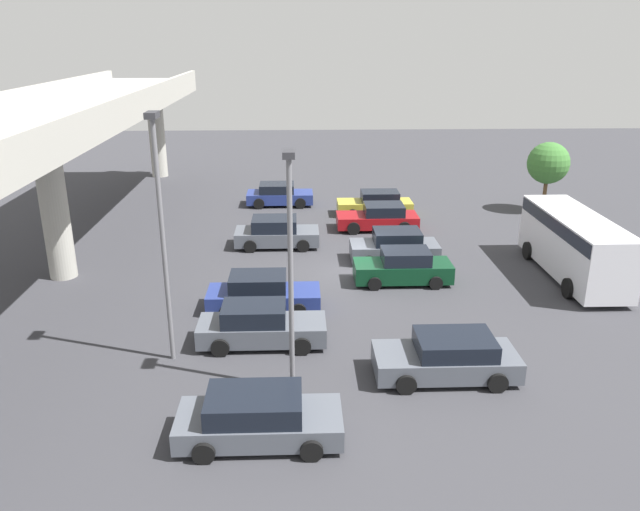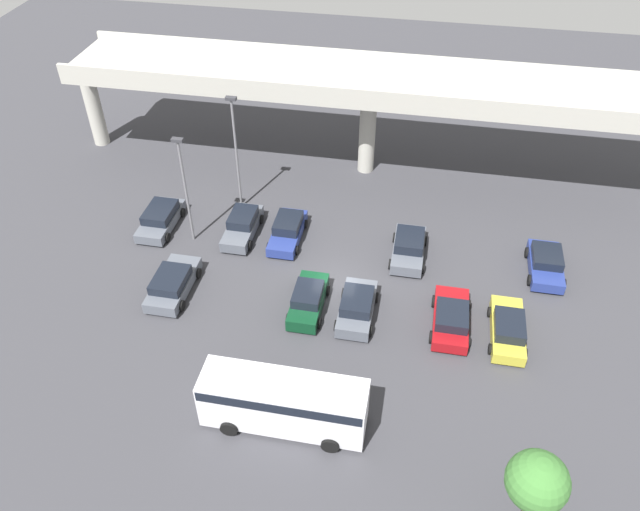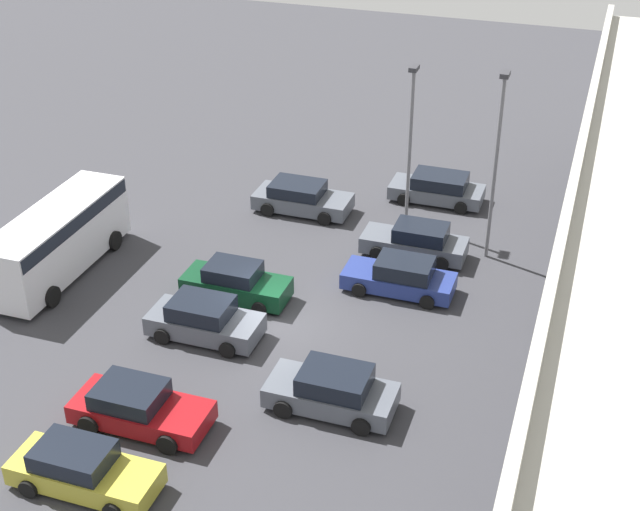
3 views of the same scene
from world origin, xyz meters
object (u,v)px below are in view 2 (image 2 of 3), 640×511
object	(u,v)px
lamp_post_near_aisle	(236,146)
tree_front_left	(537,482)
parked_car_6	(409,247)
parked_car_7	(451,318)
parked_car_9	(546,263)
parked_car_3	(288,230)
parked_car_8	(508,329)
parked_car_0	(161,218)
parked_car_1	(173,283)
parked_car_2	(242,225)
shuttle_bus	(284,400)
parked_car_4	(308,300)
parked_car_5	(357,307)
lamp_post_mid_lot	(184,183)

from	to	relation	value
lamp_post_near_aisle	tree_front_left	world-z (taller)	lamp_post_near_aisle
parked_car_6	lamp_post_near_aisle	bearing A→B (deg)	-104.99
parked_car_7	parked_car_9	bearing A→B (deg)	-43.84
parked_car_3	parked_car_8	world-z (taller)	parked_car_3
parked_car_0	parked_car_6	size ratio (longest dim) A/B	1.04
lamp_post_near_aisle	parked_car_1	bearing A→B (deg)	-99.41
parked_car_1	parked_car_7	size ratio (longest dim) A/B	1.01
parked_car_1	parked_car_6	bearing A→B (deg)	-66.20
parked_car_2	lamp_post_near_aisle	bearing A→B (deg)	-161.75
parked_car_0	shuttle_bus	size ratio (longest dim) A/B	0.57
parked_car_8	parked_car_2	bearing A→B (deg)	69.84
parked_car_2	parked_car_4	distance (m)	8.41
shuttle_bus	lamp_post_near_aisle	bearing A→B (deg)	112.86
parked_car_5	lamp_post_near_aisle	distance (m)	13.92
lamp_post_mid_lot	parked_car_8	bearing A→B (deg)	-14.16
parked_car_1	parked_car_5	xyz separation A→B (m)	(11.13, 0.07, 0.04)
lamp_post_mid_lot	parked_car_4	bearing A→B (deg)	-29.30
parked_car_6	parked_car_7	bearing A→B (deg)	26.11
parked_car_2	parked_car_6	size ratio (longest dim) A/B	1.05
lamp_post_near_aisle	lamp_post_mid_lot	size ratio (longest dim) A/B	1.11
parked_car_1	parked_car_2	bearing A→B (deg)	-21.88
parked_car_0	lamp_post_mid_lot	bearing A→B (deg)	70.36
parked_car_7	tree_front_left	xyz separation A→B (m)	(3.40, -10.91, 2.41)
parked_car_0	parked_car_8	size ratio (longest dim) A/B	0.99
parked_car_6	lamp_post_near_aisle	xyz separation A→B (m)	(-12.09, 3.24, 4.18)
parked_car_1	parked_car_9	distance (m)	22.95
parked_car_3	parked_car_9	world-z (taller)	parked_car_3
parked_car_0	parked_car_9	world-z (taller)	parked_car_9
parked_car_9	lamp_post_mid_lot	size ratio (longest dim) A/B	0.57
parked_car_4	parked_car_9	distance (m)	15.09
tree_front_left	parked_car_1	bearing A→B (deg)	151.67
parked_car_1	parked_car_7	distance (m)	16.47
parked_car_2	lamp_post_mid_lot	world-z (taller)	lamp_post_mid_lot
parked_car_0	shuttle_bus	xyz separation A→B (m)	(11.90, -13.81, 1.04)
parked_car_9	parked_car_1	bearing A→B (deg)	-74.62
parked_car_9	shuttle_bus	size ratio (longest dim) A/B	0.54
parked_car_9	parked_car_4	bearing A→B (deg)	-66.73
parked_car_2	shuttle_bus	xyz separation A→B (m)	(6.20, -14.06, 1.01)
parked_car_3	parked_car_4	xyz separation A→B (m)	(2.67, -6.23, 0.03)
parked_car_5	parked_car_9	size ratio (longest dim) A/B	1.00
parked_car_8	lamp_post_near_aisle	size ratio (longest dim) A/B	0.55
parked_car_2	parked_car_7	bearing A→B (deg)	66.51
parked_car_0	parked_car_3	distance (m)	8.78
parked_car_3	parked_car_7	world-z (taller)	parked_car_3
parked_car_2	parked_car_5	bearing A→B (deg)	54.29
parked_car_1	parked_car_3	world-z (taller)	parked_car_3
parked_car_8	parked_car_6	bearing A→B (deg)	44.78
parked_car_0	parked_car_9	bearing A→B (deg)	90.17
parked_car_0	tree_front_left	distance (m)	28.58
parked_car_2	parked_car_1	bearing A→B (deg)	-21.88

